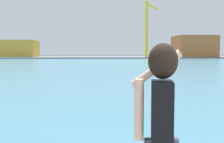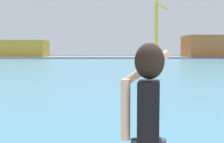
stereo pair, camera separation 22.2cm
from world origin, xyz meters
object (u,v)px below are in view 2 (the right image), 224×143
at_px(warehouse_left, 19,49).
at_px(warehouse_right, 204,46).
at_px(person_photographer, 148,114).
at_px(port_crane, 158,23).

xyz_separation_m(warehouse_left, warehouse_right, (61.02, -2.98, 0.76)).
distance_m(person_photographer, warehouse_right, 94.53).
xyz_separation_m(person_photographer, warehouse_right, (32.66, 88.68, 2.22)).
height_order(warehouse_right, port_crane, port_crane).
relative_size(person_photographer, warehouse_right, 0.14).
bearing_deg(person_photographer, warehouse_left, 28.00).
bearing_deg(person_photographer, port_crane, -0.24).
distance_m(warehouse_left, port_crane, 46.80).
distance_m(person_photographer, warehouse_left, 95.97).
bearing_deg(warehouse_right, warehouse_left, 177.20).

